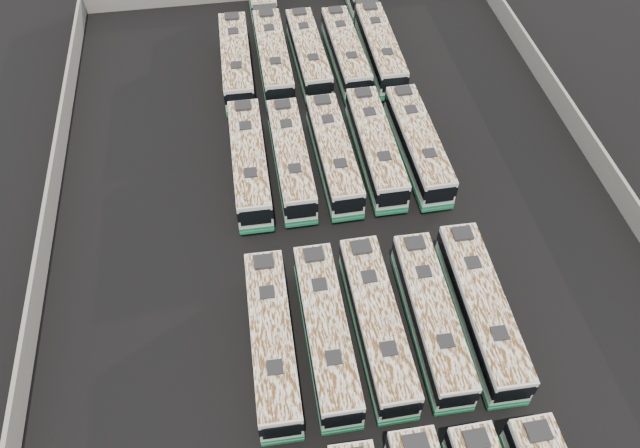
{
  "coord_description": "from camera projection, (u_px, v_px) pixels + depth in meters",
  "views": [
    {
      "loc": [
        -6.68,
        -29.08,
        37.1
      ],
      "look_at": [
        -1.87,
        0.77,
        1.6
      ],
      "focal_mm": 35.0,
      "sensor_mm": 36.0,
      "label": 1
    }
  ],
  "objects": [
    {
      "name": "ground",
      "position": [
        346.0,
        242.0,
        47.55
      ],
      "size": [
        140.0,
        140.0,
        0.0
      ],
      "primitive_type": "plane",
      "color": "black",
      "rests_on": "ground"
    },
    {
      "name": "perimeter_wall",
      "position": [
        346.0,
        233.0,
        46.71
      ],
      "size": [
        45.2,
        73.2,
        2.2
      ],
      "color": "slate",
      "rests_on": "ground"
    },
    {
      "name": "bus_midfront_far_left",
      "position": [
        272.0,
        340.0,
        40.01
      ],
      "size": [
        2.85,
        12.48,
        3.5
      ],
      "rotation": [
        0.0,
        0.0,
        -0.02
      ],
      "color": "silver",
      "rests_on": "ground"
    },
    {
      "name": "bus_midfront_left",
      "position": [
        326.0,
        332.0,
        40.42
      ],
      "size": [
        2.64,
        12.41,
        3.5
      ],
      "rotation": [
        0.0,
        0.0,
        -0.0
      ],
      "color": "silver",
      "rests_on": "ground"
    },
    {
      "name": "bus_midfront_center",
      "position": [
        377.0,
        324.0,
        40.8
      ],
      "size": [
        2.77,
        12.53,
        3.52
      ],
      "rotation": [
        0.0,
        0.0,
        0.01
      ],
      "color": "silver",
      "rests_on": "ground"
    },
    {
      "name": "bus_midfront_right",
      "position": [
        431.0,
        317.0,
        41.17
      ],
      "size": [
        2.74,
        12.24,
        3.44
      ],
      "rotation": [
        0.0,
        0.0,
        -0.01
      ],
      "color": "silver",
      "rests_on": "ground"
    },
    {
      "name": "bus_midfront_far_right",
      "position": [
        481.0,
        309.0,
        41.5
      ],
      "size": [
        2.9,
        12.69,
        3.57
      ],
      "rotation": [
        0.0,
        0.0,
        -0.02
      ],
      "color": "silver",
      "rests_on": "ground"
    },
    {
      "name": "bus_midback_far_left",
      "position": [
        249.0,
        162.0,
        50.6
      ],
      "size": [
        2.81,
        12.69,
        3.57
      ],
      "rotation": [
        0.0,
        0.0,
        -0.01
      ],
      "color": "silver",
      "rests_on": "ground"
    },
    {
      "name": "bus_midback_left",
      "position": [
        291.0,
        159.0,
        50.97
      ],
      "size": [
        2.61,
        12.26,
        3.45
      ],
      "rotation": [
        0.0,
        0.0,
        0.0
      ],
      "color": "silver",
      "rests_on": "ground"
    },
    {
      "name": "bus_midback_center",
      "position": [
        334.0,
        154.0,
        51.32
      ],
      "size": [
        2.82,
        12.38,
        3.48
      ],
      "rotation": [
        0.0,
        0.0,
        0.02
      ],
      "color": "silver",
      "rests_on": "ground"
    },
    {
      "name": "bus_midback_right",
      "position": [
        375.0,
        147.0,
        51.81
      ],
      "size": [
        2.69,
        12.58,
        3.54
      ],
      "rotation": [
        0.0,
        0.0,
        0.0
      ],
      "color": "silver",
      "rests_on": "ground"
    },
    {
      "name": "bus_midback_far_right",
      "position": [
        418.0,
        144.0,
        52.04
      ],
      "size": [
        2.83,
        12.54,
        3.52
      ],
      "rotation": [
        0.0,
        0.0,
        0.02
      ],
      "color": "silver",
      "rests_on": "ground"
    },
    {
      "name": "bus_back_far_left",
      "position": [
        236.0,
        62.0,
        59.55
      ],
      "size": [
        2.95,
        12.81,
        3.6
      ],
      "rotation": [
        0.0,
        0.0,
        -0.02
      ],
      "color": "silver",
      "rests_on": "ground"
    },
    {
      "name": "bus_back_left",
      "position": [
        269.0,
        38.0,
        62.17
      ],
      "size": [
        2.72,
        19.75,
        3.58
      ],
      "rotation": [
        0.0,
        0.0,
        -0.0
      ],
      "color": "silver",
      "rests_on": "ground"
    },
    {
      "name": "bus_back_center",
      "position": [
        308.0,
        54.0,
        60.46
      ],
      "size": [
        2.87,
        12.31,
        3.45
      ],
      "rotation": [
        0.0,
        0.0,
        0.02
      ],
      "color": "silver",
      "rests_on": "ground"
    },
    {
      "name": "bus_back_right",
      "position": [
        345.0,
        52.0,
        60.67
      ],
      "size": [
        2.79,
        12.29,
        3.45
      ],
      "rotation": [
        0.0,
        0.0,
        0.02
      ],
      "color": "silver",
      "rests_on": "ground"
    },
    {
      "name": "bus_back_far_right",
      "position": [
        373.0,
        30.0,
        63.14
      ],
      "size": [
        2.74,
        19.24,
        3.49
      ],
      "rotation": [
        0.0,
        0.0,
        -0.01
      ],
      "color": "silver",
      "rests_on": "ground"
    }
  ]
}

